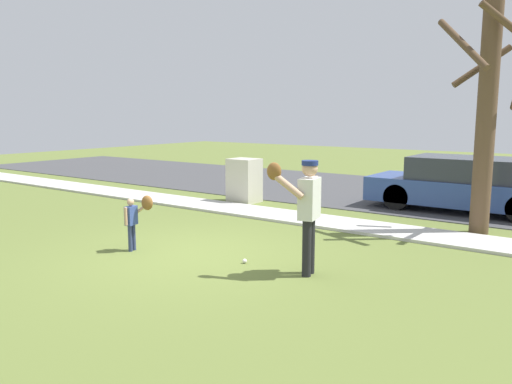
% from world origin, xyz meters
% --- Properties ---
extents(ground_plane, '(48.00, 48.00, 0.00)m').
position_xyz_m(ground_plane, '(0.00, 3.50, 0.00)').
color(ground_plane, olive).
extents(sidewalk_strip, '(36.00, 1.20, 0.06)m').
position_xyz_m(sidewalk_strip, '(0.00, 3.60, 0.03)').
color(sidewalk_strip, beige).
rests_on(sidewalk_strip, ground).
extents(road_surface, '(36.00, 6.80, 0.02)m').
position_xyz_m(road_surface, '(0.00, 8.60, 0.01)').
color(road_surface, '#424244').
rests_on(road_surface, ground).
extents(person_adult, '(0.67, 0.73, 1.72)m').
position_xyz_m(person_adult, '(2.14, 0.18, 1.07)').
color(person_adult, black).
rests_on(person_adult, ground).
extents(person_child, '(0.42, 0.44, 0.98)m').
position_xyz_m(person_child, '(-0.94, -0.38, 0.64)').
color(person_child, navy).
rests_on(person_child, ground).
extents(baseball, '(0.07, 0.07, 0.07)m').
position_xyz_m(baseball, '(1.05, 0.11, 0.04)').
color(baseball, white).
rests_on(baseball, ground).
extents(utility_cabinet, '(0.76, 0.68, 1.19)m').
position_xyz_m(utility_cabinet, '(-2.39, 4.68, 0.59)').
color(utility_cabinet, beige).
rests_on(utility_cabinet, ground).
extents(street_tree_near, '(1.84, 1.88, 4.57)m').
position_xyz_m(street_tree_near, '(3.64, 4.54, 2.44)').
color(street_tree_near, brown).
rests_on(street_tree_near, ground).
extents(parked_wagon_blue, '(4.50, 1.80, 1.33)m').
position_xyz_m(parked_wagon_blue, '(2.80, 6.75, 0.66)').
color(parked_wagon_blue, '#2D478C').
rests_on(parked_wagon_blue, road_surface).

